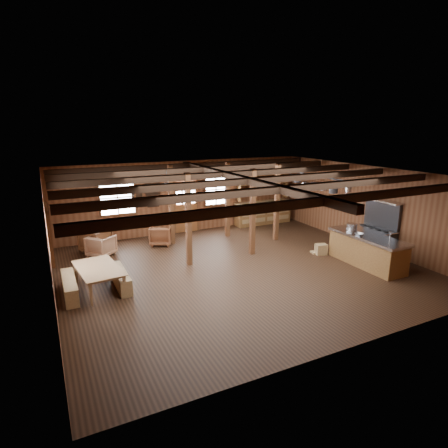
{
  "coord_description": "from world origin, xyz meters",
  "views": [
    {
      "loc": [
        -4.97,
        -9.1,
        4.13
      ],
      "look_at": [
        -0.18,
        0.68,
        1.23
      ],
      "focal_mm": 30.0,
      "sensor_mm": 36.0,
      "label": 1
    }
  ],
  "objects": [
    {
      "name": "commercial_range",
      "position": [
        4.65,
        -0.7,
        0.59
      ],
      "size": [
        0.77,
        1.45,
        1.79
      ],
      "color": "#2B2B2D",
      "rests_on": "floor"
    },
    {
      "name": "armchair_b",
      "position": [
        -1.4,
        3.28,
        0.34
      ],
      "size": [
        0.98,
        0.99,
        0.68
      ],
      "primitive_type": "imported",
      "rotation": [
        0.0,
        0.0,
        2.69
      ],
      "color": "brown",
      "rests_on": "floor"
    },
    {
      "name": "step_stool",
      "position": [
        3.0,
        -0.06,
        0.18
      ],
      "size": [
        0.45,
        0.37,
        0.35
      ],
      "primitive_type": "cube",
      "rotation": [
        0.0,
        0.0,
        -0.24
      ],
      "color": "olive",
      "rests_on": "floor"
    },
    {
      "name": "bowl",
      "position": [
        3.36,
        -1.26,
        0.97
      ],
      "size": [
        0.32,
        0.32,
        0.06
      ],
      "primitive_type": "imported",
      "rotation": [
        0.0,
        0.0,
        0.34
      ],
      "color": "silver",
      "rests_on": "kitchen_island"
    },
    {
      "name": "kitchen_island",
      "position": [
        3.6,
        -1.41,
        0.48
      ],
      "size": [
        0.9,
        2.51,
        1.2
      ],
      "rotation": [
        0.0,
        0.0,
        -0.01
      ],
      "color": "brown",
      "rests_on": "floor"
    },
    {
      "name": "timber_posts",
      "position": [
        0.52,
        2.08,
        1.4
      ],
      "size": [
        3.95,
        2.35,
        2.8
      ],
      "color": "#482E14",
      "rests_on": "floor"
    },
    {
      "name": "notice_boards",
      "position": [
        -1.5,
        4.46,
        1.64
      ],
      "size": [
        1.08,
        0.03,
        0.9
      ],
      "color": "silver",
      "rests_on": "wall_back"
    },
    {
      "name": "counter_pot",
      "position": [
        3.63,
        -0.69,
        1.04
      ],
      "size": [
        0.32,
        0.32,
        0.19
      ],
      "primitive_type": "cylinder",
      "color": "#B0B1B7",
      "rests_on": "kitchen_island"
    },
    {
      "name": "pendant_lamps",
      "position": [
        -2.25,
        1.0,
        2.25
      ],
      "size": [
        1.86,
        2.36,
        0.66
      ],
      "color": "#2B2B2D",
      "rests_on": "ceiling"
    },
    {
      "name": "bench_aisle",
      "position": [
        -3.4,
        0.3,
        0.22
      ],
      "size": [
        0.29,
        1.57,
        0.43
      ],
      "primitive_type": "cube",
      "color": "olive",
      "rests_on": "floor"
    },
    {
      "name": "back_counter",
      "position": [
        3.4,
        4.2,
        0.6
      ],
      "size": [
        2.55,
        0.6,
        2.45
      ],
      "color": "brown",
      "rests_on": "floor"
    },
    {
      "name": "armchair_c",
      "position": [
        -3.48,
        2.97,
        0.34
      ],
      "size": [
        1.05,
        1.04,
        0.68
      ],
      "primitive_type": "imported",
      "rotation": [
        0.0,
        0.0,
        2.28
      ],
      "color": "#926042",
      "rests_on": "floor"
    },
    {
      "name": "pot_rack",
      "position": [
        2.88,
        0.26,
        2.28
      ],
      "size": [
        0.38,
        3.0,
        0.43
      ],
      "color": "#2B2B2D",
      "rests_on": "ceiling"
    },
    {
      "name": "window_back_right",
      "position": [
        1.3,
        4.46,
        1.6
      ],
      "size": [
        1.02,
        0.06,
        1.32
      ],
      "color": "white",
      "rests_on": "wall_back"
    },
    {
      "name": "armchair_a",
      "position": [
        -3.58,
        3.56,
        0.38
      ],
      "size": [
        1.17,
        1.17,
        0.77
      ],
      "primitive_type": "imported",
      "rotation": [
        0.0,
        0.0,
        3.85
      ],
      "color": "brown",
      "rests_on": "floor"
    },
    {
      "name": "window_back_left",
      "position": [
        -2.6,
        4.46,
        1.6
      ],
      "size": [
        1.32,
        0.06,
        1.32
      ],
      "color": "white",
      "rests_on": "wall_back"
    },
    {
      "name": "back_door",
      "position": [
        0.0,
        4.45,
        0.88
      ],
      "size": [
        1.02,
        0.08,
        2.15
      ],
      "color": "brown",
      "rests_on": "floor"
    },
    {
      "name": "dining_table",
      "position": [
        -3.9,
        0.3,
        0.31
      ],
      "size": [
        1.17,
        1.86,
        0.62
      ],
      "primitive_type": "imported",
      "rotation": [
        0.0,
        0.0,
        1.69
      ],
      "color": "olive",
      "rests_on": "floor"
    },
    {
      "name": "ceiling_joists",
      "position": [
        0.0,
        0.18,
        2.68
      ],
      "size": [
        9.8,
        8.82,
        0.18
      ],
      "color": "black",
      "rests_on": "ceiling"
    },
    {
      "name": "room",
      "position": [
        0.0,
        0.0,
        1.4
      ],
      "size": [
        10.04,
        9.04,
        2.84
      ],
      "color": "black",
      "rests_on": "ground"
    },
    {
      "name": "bench_wall",
      "position": [
        -4.65,
        0.3,
        0.22
      ],
      "size": [
        0.3,
        1.61,
        0.44
      ],
      "primitive_type": "cube",
      "color": "olive",
      "rests_on": "floor"
    },
    {
      "name": "window_left",
      "position": [
        -4.96,
        0.5,
        1.6
      ],
      "size": [
        0.14,
        1.24,
        1.32
      ],
      "color": "white",
      "rests_on": "wall_back"
    }
  ]
}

